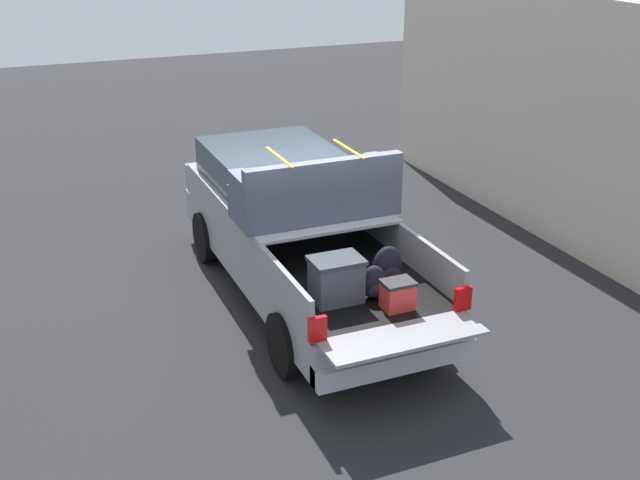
# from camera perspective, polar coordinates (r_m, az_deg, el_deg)

# --- Properties ---
(ground_plane) EXTENTS (40.00, 40.00, 0.00)m
(ground_plane) POSITION_cam_1_polar(r_m,az_deg,el_deg) (11.09, -1.21, -4.12)
(ground_plane) COLOR #262628
(pickup_truck) EXTENTS (6.05, 2.09, 2.23)m
(pickup_truck) POSITION_cam_1_polar(r_m,az_deg,el_deg) (10.99, -1.92, 1.06)
(pickup_truck) COLOR gray
(pickup_truck) RESTS_ON ground_plane
(building_facade) EXTENTS (8.77, 0.36, 3.89)m
(building_facade) POSITION_cam_1_polar(r_m,az_deg,el_deg) (13.48, 15.66, 8.80)
(building_facade) COLOR beige
(building_facade) RESTS_ON ground_plane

